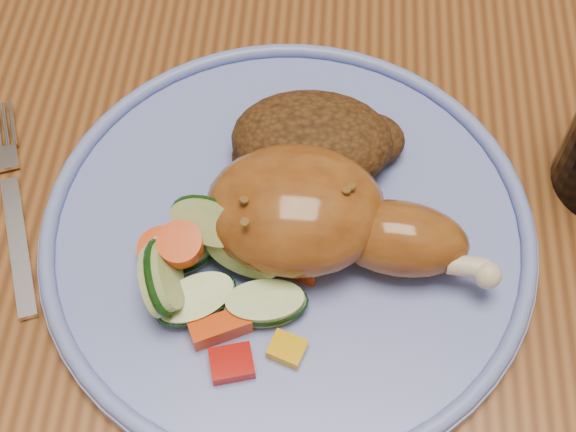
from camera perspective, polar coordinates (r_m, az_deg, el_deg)
The scene contains 7 objects.
dining_table at distance 0.62m, azimuth 8.62°, elevation -1.39°, with size 0.90×1.40×0.75m.
plate at distance 0.51m, azimuth 0.00°, elevation -1.26°, with size 0.31×0.31×0.01m, color #6A7CD2.
plate_rim at distance 0.50m, azimuth 0.00°, elevation -0.61°, with size 0.31×0.31×0.01m, color #6A7CD2.
chicken_leg at distance 0.47m, azimuth 2.33°, elevation -0.04°, with size 0.18×0.09×0.06m.
rice_pilaf at distance 0.52m, azimuth 1.98°, elevation 5.31°, with size 0.11×0.08×0.05m.
vegetable_pile at distance 0.47m, azimuth -5.58°, elevation -3.85°, with size 0.12×0.12×0.06m.
fork at distance 0.55m, azimuth -18.92°, elevation 0.28°, with size 0.07×0.15×0.00m.
Camera 1 is at (-0.07, -0.32, 1.19)m, focal length 50.00 mm.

